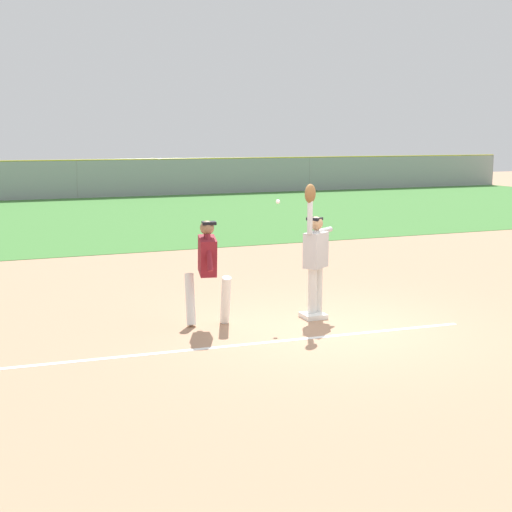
% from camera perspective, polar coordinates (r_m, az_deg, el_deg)
% --- Properties ---
extents(ground_plane, '(78.89, 78.89, 0.00)m').
position_cam_1_polar(ground_plane, '(11.73, 5.61, -5.65)').
color(ground_plane, tan).
extents(outfield_grass, '(51.07, 17.64, 0.01)m').
position_cam_1_polar(outfield_grass, '(28.02, -11.25, 3.09)').
color(outfield_grass, '#3D7533').
rests_on(outfield_grass, ground_plane).
extents(chalk_foul_line, '(11.99, 0.78, 0.01)m').
position_cam_1_polar(chalk_foul_line, '(10.27, -13.55, -8.06)').
color(chalk_foul_line, white).
rests_on(chalk_foul_line, ground_plane).
extents(first_base, '(0.39, 0.39, 0.08)m').
position_cam_1_polar(first_base, '(12.28, 4.56, -4.74)').
color(first_base, white).
rests_on(first_base, ground_plane).
extents(fielder, '(0.80, 0.60, 2.28)m').
position_cam_1_polar(fielder, '(12.18, 4.72, 0.33)').
color(fielder, silver).
rests_on(fielder, ground_plane).
extents(runner, '(0.75, 0.84, 1.72)m').
position_cam_1_polar(runner, '(11.62, -3.87, -0.73)').
color(runner, white).
rests_on(runner, ground_plane).
extents(baseball, '(0.07, 0.07, 0.07)m').
position_cam_1_polar(baseball, '(12.20, 1.75, 4.34)').
color(baseball, white).
extents(outfield_fence, '(51.15, 0.08, 1.91)m').
position_cam_1_polar(outfield_fence, '(36.61, -14.01, 5.95)').
color(outfield_fence, '#93999E').
rests_on(outfield_fence, ground_plane).
extents(parked_car_silver, '(4.54, 2.40, 1.25)m').
position_cam_1_polar(parked_car_silver, '(40.32, -13.67, 5.87)').
color(parked_car_silver, '#B7B7BC').
rests_on(parked_car_silver, ground_plane).
extents(parked_car_black, '(4.59, 2.52, 1.25)m').
position_cam_1_polar(parked_car_black, '(41.23, -5.11, 6.18)').
color(parked_car_black, black).
rests_on(parked_car_black, ground_plane).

